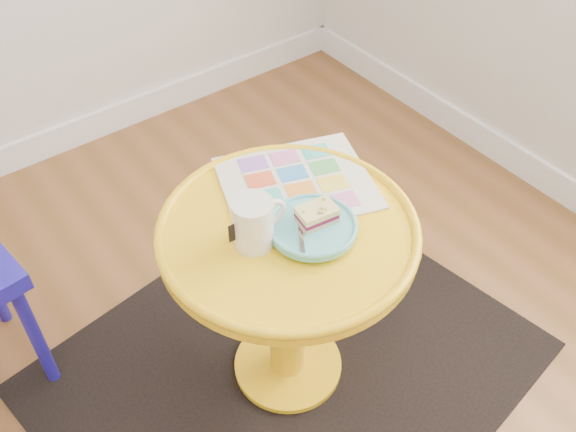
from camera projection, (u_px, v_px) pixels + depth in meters
rug at (288, 366)px, 1.90m from camera, size 1.45×1.28×0.01m
side_table at (288, 274)px, 1.61m from camera, size 0.62×0.62×0.59m
newspaper at (297, 183)px, 1.61m from camera, size 0.45×0.42×0.01m
mug at (254, 222)px, 1.42m from camera, size 0.13×0.09×0.12m
plate at (313, 227)px, 1.47m from camera, size 0.21×0.21×0.02m
cake_slice at (317, 214)px, 1.46m from camera, size 0.10×0.07×0.04m
fork at (301, 230)px, 1.45m from camera, size 0.09×0.13×0.00m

